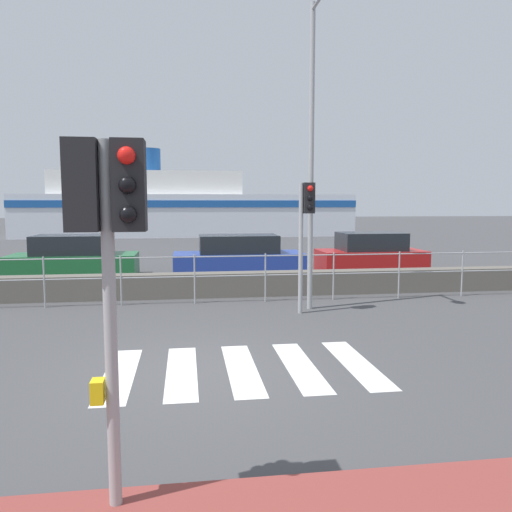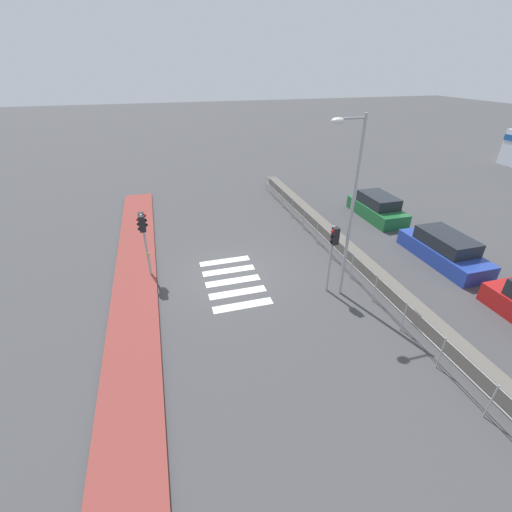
{
  "view_description": "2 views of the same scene",
  "coord_description": "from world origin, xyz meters",
  "px_view_note": "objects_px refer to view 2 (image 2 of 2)",
  "views": [
    {
      "loc": [
        -0.19,
        -7.28,
        2.5
      ],
      "look_at": [
        1.11,
        2.0,
        1.5
      ],
      "focal_mm": 35.0,
      "sensor_mm": 36.0,
      "label": 1
    },
    {
      "loc": [
        12.9,
        -2.46,
        8.31
      ],
      "look_at": [
        0.79,
        1.0,
        1.2
      ],
      "focal_mm": 24.0,
      "sensor_mm": 36.0,
      "label": 2
    }
  ],
  "objects_px": {
    "streetlamp": "(349,195)",
    "parked_car_blue": "(444,250)",
    "parked_car_green": "(377,208)",
    "traffic_light_near": "(143,229)",
    "traffic_light_far": "(333,246)"
  },
  "relations": [
    {
      "from": "streetlamp",
      "to": "parked_car_blue",
      "type": "distance_m",
      "value": 7.27
    },
    {
      "from": "traffic_light_near",
      "to": "streetlamp",
      "type": "relative_size",
      "value": 0.43
    },
    {
      "from": "parked_car_blue",
      "to": "parked_car_green",
      "type": "bearing_deg",
      "value": 180.0
    },
    {
      "from": "traffic_light_far",
      "to": "streetlamp",
      "type": "height_order",
      "value": "streetlamp"
    },
    {
      "from": "traffic_light_near",
      "to": "parked_car_green",
      "type": "xyz_separation_m",
      "value": [
        -3.17,
        13.48,
        -1.71
      ]
    },
    {
      "from": "streetlamp",
      "to": "traffic_light_far",
      "type": "bearing_deg",
      "value": -131.92
    },
    {
      "from": "traffic_light_far",
      "to": "streetlamp",
      "type": "bearing_deg",
      "value": 48.08
    },
    {
      "from": "traffic_light_near",
      "to": "traffic_light_far",
      "type": "distance_m",
      "value": 7.75
    },
    {
      "from": "parked_car_green",
      "to": "parked_car_blue",
      "type": "bearing_deg",
      "value": 0.0
    },
    {
      "from": "traffic_light_far",
      "to": "parked_car_green",
      "type": "distance_m",
      "value": 9.22
    },
    {
      "from": "streetlamp",
      "to": "parked_car_green",
      "type": "bearing_deg",
      "value": 136.98
    },
    {
      "from": "streetlamp",
      "to": "parked_car_green",
      "type": "relative_size",
      "value": 1.67
    },
    {
      "from": "parked_car_green",
      "to": "traffic_light_near",
      "type": "bearing_deg",
      "value": -76.77
    },
    {
      "from": "streetlamp",
      "to": "traffic_light_near",
      "type": "bearing_deg",
      "value": -115.43
    },
    {
      "from": "streetlamp",
      "to": "parked_car_green",
      "type": "height_order",
      "value": "streetlamp"
    }
  ]
}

